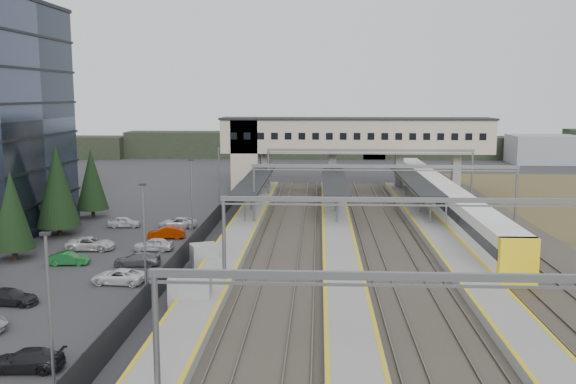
# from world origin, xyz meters

# --- Properties ---
(ground) EXTENTS (220.00, 220.00, 0.00)m
(ground) POSITION_xyz_m (0.00, 0.00, 0.00)
(ground) COLOR #2B2B2D
(ground) RESTS_ON ground
(car_park) EXTENTS (10.66, 44.71, 1.29)m
(car_park) POSITION_xyz_m (-13.36, -6.86, 0.60)
(car_park) COLOR silver
(car_park) RESTS_ON ground
(lampposts) EXTENTS (0.50, 53.25, 8.07)m
(lampposts) POSITION_xyz_m (-8.00, 1.25, 4.34)
(lampposts) COLOR slate
(lampposts) RESTS_ON ground
(fence) EXTENTS (0.08, 90.00, 2.00)m
(fence) POSITION_xyz_m (-6.50, 5.00, 1.00)
(fence) COLOR #26282B
(fence) RESTS_ON ground
(relay_cabin_near) EXTENTS (2.99, 2.29, 2.36)m
(relay_cabin_near) POSITION_xyz_m (-3.74, -12.21, 1.18)
(relay_cabin_near) COLOR gray
(relay_cabin_near) RESTS_ON ground
(relay_cabin_far) EXTENTS (2.69, 2.51, 1.97)m
(relay_cabin_far) POSITION_xyz_m (-4.72, -1.46, 0.98)
(relay_cabin_far) COLOR gray
(relay_cabin_far) RESTS_ON ground
(rail_corridor) EXTENTS (34.00, 90.00, 0.92)m
(rail_corridor) POSITION_xyz_m (9.34, 5.00, 0.29)
(rail_corridor) COLOR #373329
(rail_corridor) RESTS_ON ground
(canopies) EXTENTS (23.10, 30.00, 3.28)m
(canopies) POSITION_xyz_m (7.00, 27.00, 3.92)
(canopies) COLOR black
(canopies) RESTS_ON ground
(footbridge) EXTENTS (40.40, 6.40, 11.20)m
(footbridge) POSITION_xyz_m (7.70, 42.00, 7.93)
(footbridge) COLOR #C1AD97
(footbridge) RESTS_ON ground
(gantries) EXTENTS (28.40, 62.28, 7.17)m
(gantries) POSITION_xyz_m (12.00, 3.00, 6.00)
(gantries) COLOR slate
(gantries) RESTS_ON ground
(train) EXTENTS (2.94, 61.39, 3.70)m
(train) POSITION_xyz_m (20.00, 23.25, 2.10)
(train) COLOR white
(train) RESTS_ON ground
(treeline_far) EXTENTS (170.00, 19.00, 7.00)m
(treeline_far) POSITION_xyz_m (23.81, 92.28, 2.95)
(treeline_far) COLOR black
(treeline_far) RESTS_ON ground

